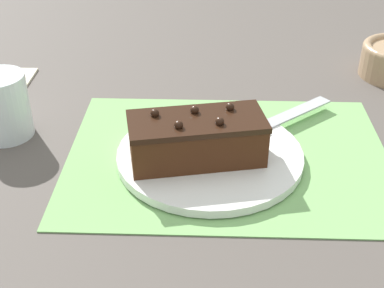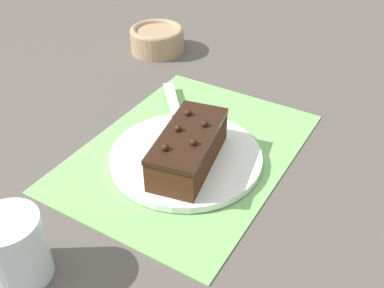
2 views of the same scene
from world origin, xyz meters
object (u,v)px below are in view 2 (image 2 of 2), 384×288
object	(u,v)px
chocolate_cake	(188,148)
serving_knife	(177,119)
cake_plate	(186,157)
drinking_glass	(14,249)
small_bowl	(157,39)

from	to	relation	value
chocolate_cake	serving_knife	size ratio (longest dim) A/B	1.10
serving_knife	chocolate_cake	bearing A→B (deg)	-89.36
serving_knife	cake_plate	bearing A→B (deg)	-89.60
cake_plate	chocolate_cake	size ratio (longest dim) A/B	1.34
chocolate_cake	serving_knife	xyz separation A→B (m)	(0.10, 0.08, -0.03)
drinking_glass	cake_plate	bearing A→B (deg)	-11.20
serving_knife	drinking_glass	distance (m)	0.39
chocolate_cake	small_bowl	xyz separation A→B (m)	(0.36, 0.31, -0.01)
small_bowl	chocolate_cake	bearing A→B (deg)	-139.32
cake_plate	drinking_glass	distance (m)	0.32
drinking_glass	serving_knife	bearing A→B (deg)	0.89
chocolate_cake	small_bowl	distance (m)	0.48
drinking_glass	small_bowl	size ratio (longest dim) A/B	0.74
cake_plate	serving_knife	world-z (taller)	serving_knife
chocolate_cake	drinking_glass	world-z (taller)	drinking_glass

